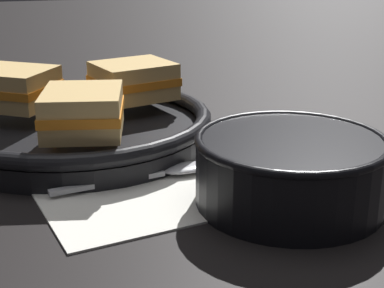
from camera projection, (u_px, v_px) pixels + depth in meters
ground_plane at (212, 179)px, 0.61m from camera, size 4.00×4.00×0.00m
napkin at (155, 184)px, 0.59m from camera, size 0.27×0.24×0.00m
soup_bowl at (290, 166)px, 0.54m from camera, size 0.18×0.18×0.07m
spoon at (167, 171)px, 0.61m from camera, size 0.18×0.05×0.01m
skillet at (78, 127)px, 0.71m from camera, size 0.39×0.36×0.04m
sandwich_near_left at (134, 81)px, 0.75m from camera, size 0.12×0.11×0.05m
sandwich_near_right at (13, 87)px, 0.72m from camera, size 0.13×0.12×0.05m
sandwich_far_left at (83, 111)px, 0.62m from camera, size 0.10×0.11×0.05m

